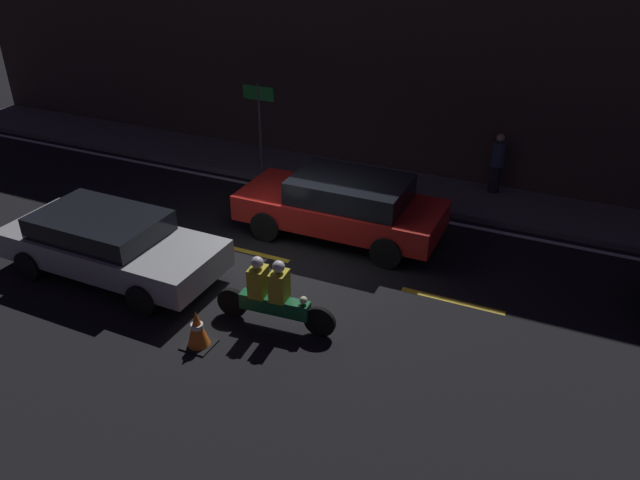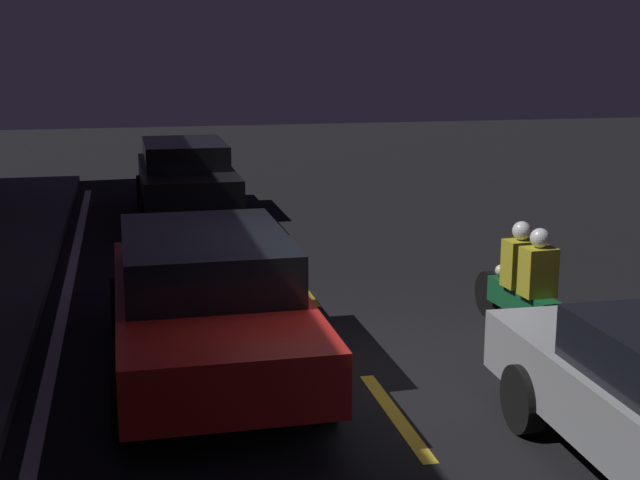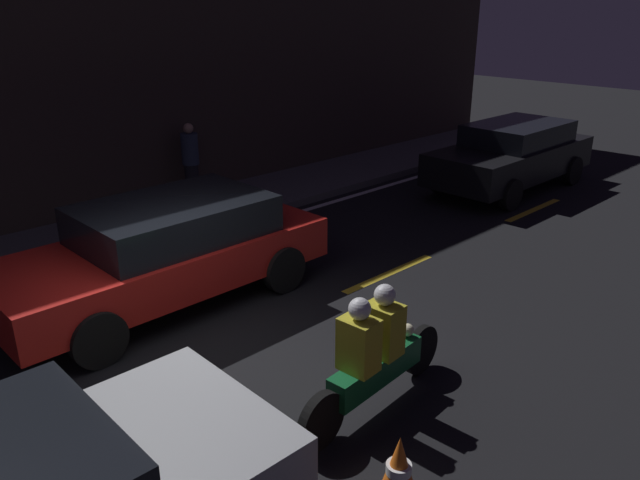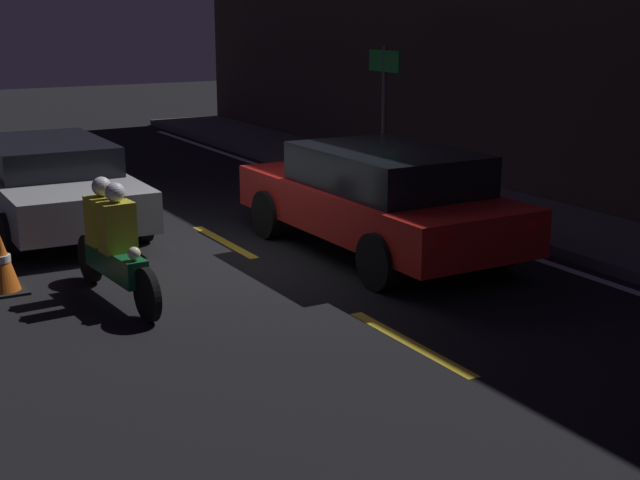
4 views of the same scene
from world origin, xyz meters
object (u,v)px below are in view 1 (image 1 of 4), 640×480
taxi_red (343,204)px  shop_sign (259,110)px  pedestrian (497,163)px  hatchback_silver (109,242)px  motorcycle (271,295)px  traffic_cone_near (197,329)px

taxi_red → shop_sign: 4.21m
pedestrian → shop_sign: shop_sign is taller
hatchback_silver → taxi_red: 4.99m
motorcycle → shop_sign: size_ratio=0.95×
motorcycle → pedestrian: pedestrian is taller
motorcycle → traffic_cone_near: bearing=-133.8°
taxi_red → traffic_cone_near: taxi_red is taller
taxi_red → traffic_cone_near: 4.76m
motorcycle → pedestrian: (2.53, 7.16, 0.29)m
hatchback_silver → taxi_red: size_ratio=1.01×
pedestrian → shop_sign: size_ratio=0.64×
taxi_red → shop_sign: (-3.37, 2.29, 1.07)m
traffic_cone_near → pedestrian: pedestrian is taller
taxi_red → pedestrian: size_ratio=2.98×
taxi_red → traffic_cone_near: size_ratio=6.40×
hatchback_silver → shop_sign: shop_sign is taller
traffic_cone_near → shop_sign: 7.63m
taxi_red → shop_sign: shop_sign is taller
hatchback_silver → traffic_cone_near: size_ratio=6.43×
hatchback_silver → pedestrian: (6.32, 6.95, 0.22)m
hatchback_silver → shop_sign: (0.26, 5.72, 1.14)m
taxi_red → motorcycle: size_ratio=2.01×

